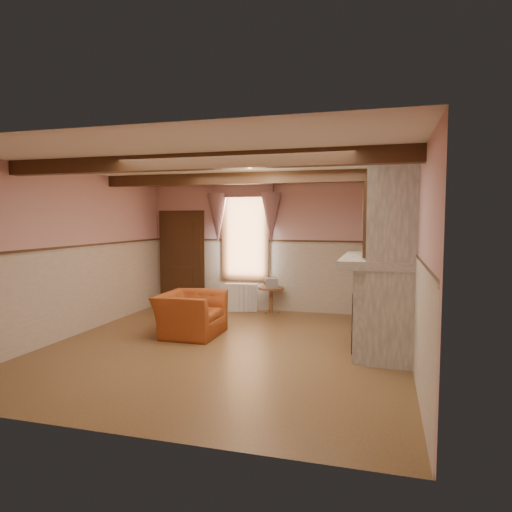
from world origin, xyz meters
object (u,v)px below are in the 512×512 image
(side_table, at_px, (271,300))
(bowl, at_px, (378,254))
(armchair, at_px, (191,314))
(radiator, at_px, (241,297))
(oil_lamp, at_px, (379,245))
(mantel_clock, at_px, (379,247))

(side_table, xyz_separation_m, bowl, (2.19, -2.32, 1.19))
(armchair, relative_size, bowl, 2.94)
(radiator, bearing_deg, armchair, -107.35)
(radiator, relative_size, bowl, 1.83)
(armchair, height_order, oil_lamp, oil_lamp)
(bowl, bearing_deg, side_table, 133.35)
(oil_lamp, bearing_deg, radiator, 151.41)
(armchair, bearing_deg, oil_lamp, -78.62)
(radiator, bearing_deg, side_table, -11.58)
(armchair, bearing_deg, mantel_clock, -74.01)
(side_table, distance_m, radiator, 0.67)
(radiator, xyz_separation_m, mantel_clock, (2.86, -1.30, 1.22))
(armchair, relative_size, oil_lamp, 4.01)
(radiator, relative_size, oil_lamp, 2.50)
(bowl, bearing_deg, mantel_clock, 90.00)
(side_table, distance_m, mantel_clock, 2.83)
(armchair, distance_m, side_table, 2.35)
(mantel_clock, bearing_deg, bowl, -90.00)
(mantel_clock, distance_m, oil_lamp, 0.26)
(side_table, height_order, bowl, bowl)
(bowl, bearing_deg, armchair, 177.21)
(side_table, relative_size, radiator, 0.79)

